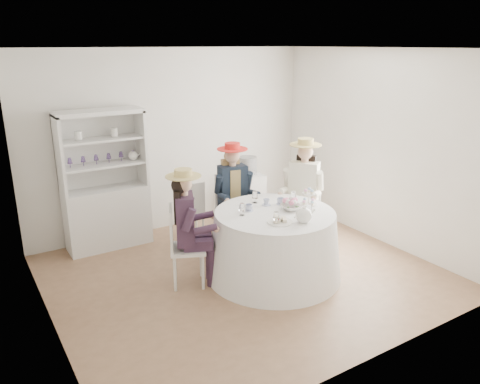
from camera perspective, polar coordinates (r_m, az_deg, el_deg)
ground at (r=5.93m, az=0.52°, el=-9.96°), size 4.50×4.50×0.00m
ceiling at (r=5.25m, az=0.61°, el=17.12°), size 4.50×4.50×0.00m
wall_back at (r=7.16m, az=-8.15°, el=6.22°), size 4.50×0.00×4.50m
wall_front at (r=3.98m, az=16.29°, el=-3.68°), size 4.50×0.00×4.50m
wall_left at (r=4.68m, az=-23.36°, el=-1.26°), size 0.00×4.50×4.50m
wall_right at (r=6.88m, az=16.62°, el=5.20°), size 0.00×4.50×4.50m
tea_table at (r=5.75m, az=4.18°, el=-6.35°), size 1.65×1.65×0.83m
hutch at (r=6.74m, az=-16.01°, el=-0.90°), size 1.24×0.69×1.92m
side_table at (r=7.75m, az=0.95°, el=-0.34°), size 0.50×0.50×0.71m
hatbox at (r=7.61m, az=0.97°, el=3.23°), size 0.32×0.32×0.29m
guest_left at (r=5.42m, az=-6.46°, el=-3.55°), size 0.60×0.54×1.42m
guest_mid at (r=6.45m, az=-0.84°, el=0.40°), size 0.55×0.58×1.47m
guest_right at (r=6.52m, az=7.72°, el=0.69°), size 0.66×0.63×1.53m
spare_chair at (r=6.74m, az=-5.97°, el=-2.10°), size 0.41×0.41×0.89m
teacup_a at (r=5.61m, az=1.10°, el=-1.95°), size 0.12×0.12×0.07m
teacup_b at (r=5.81m, az=3.23°, el=-1.28°), size 0.08×0.08×0.07m
teacup_c at (r=5.86m, az=4.96°, el=-1.15°), size 0.12×0.12×0.07m
flower_bowl at (r=5.66m, az=6.24°, el=-1.93°), size 0.24×0.24×0.06m
flower_arrangement at (r=5.69m, az=6.15°, el=-1.25°), size 0.17×0.18×0.07m
table_teapot at (r=5.29m, az=7.80°, el=-2.84°), size 0.25×0.18×0.19m
sandwich_plate at (r=5.27m, az=4.88°, el=-3.55°), size 0.29×0.29×0.06m
cupcake_stand at (r=5.88m, az=8.36°, el=-0.83°), size 0.21×0.21×0.20m
stemware_set at (r=5.57m, az=4.30°, el=-1.72°), size 0.86×0.83×0.15m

